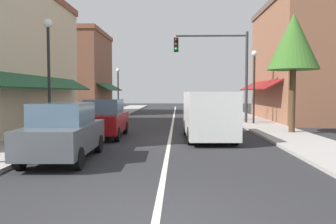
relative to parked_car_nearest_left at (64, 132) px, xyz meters
name	(u,v)px	position (x,y,z in m)	size (l,w,h in m)	color
ground_plane	(173,123)	(3.15, 12.93, -0.88)	(80.00, 80.00, 0.00)	#28282B
sidewalk_left	(93,122)	(-2.35, 12.93, -0.82)	(2.60, 56.00, 0.12)	#A39E99
sidewalk_right	(254,122)	(8.65, 12.93, -0.82)	(2.60, 56.00, 0.12)	#A39E99
lane_center_stripe	(173,123)	(3.15, 12.93, -0.88)	(0.14, 52.00, 0.01)	silver
storefront_right_block	(299,62)	(12.30, 14.93, 3.39)	(6.01, 10.20, 8.54)	#8E5B42
storefront_far_left	(81,73)	(-5.95, 22.93, 3.07)	(5.92, 8.20, 7.90)	brown
parked_car_nearest_left	(64,132)	(0.00, 0.00, 0.00)	(1.87, 4.14, 1.77)	#4C5156
parked_car_second_left	(105,119)	(0.12, 5.31, 0.00)	(1.86, 4.14, 1.77)	maroon
van_in_lane	(208,114)	(4.85, 4.81, 0.27)	(2.11, 5.23, 2.12)	silver
traffic_signal_mast_arm	(222,62)	(6.36, 12.07, 3.18)	(4.81, 0.50, 5.99)	#333333
street_lamp_left_near	(49,60)	(-1.84, 3.74, 2.54)	(0.36, 0.36, 5.12)	black
street_lamp_right_mid	(254,75)	(8.30, 11.47, 2.29)	(0.36, 0.36, 4.69)	black
street_lamp_left_far	(118,83)	(-1.75, 19.72, 1.98)	(0.36, 0.36, 4.17)	black
tree_right_near	(293,42)	(9.16, 6.74, 3.65)	(2.50, 2.50, 5.95)	#4C331E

